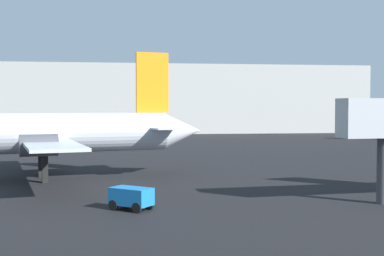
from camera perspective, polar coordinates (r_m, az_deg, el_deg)
airplane_on_taxiway at (r=44.82m, az=-16.86°, el=-0.56°), size 29.92×24.88×10.69m
baggage_cart at (r=31.14m, az=-6.54°, el=-7.37°), size 2.69×2.51×1.30m
terminal_building at (r=125.02m, az=-0.72°, el=3.08°), size 82.68×19.05×15.33m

